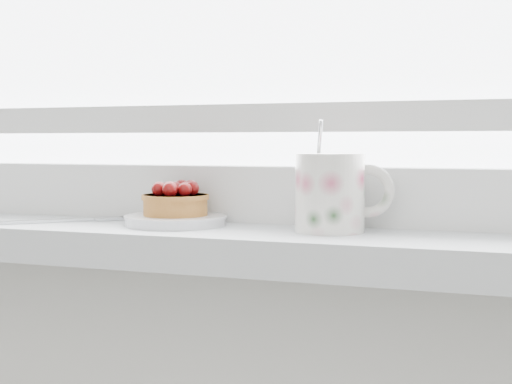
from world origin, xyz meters
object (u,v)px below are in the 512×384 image
at_px(floral_mug, 333,191).
at_px(fork, 61,220).
at_px(saucer, 176,220).
at_px(raspberry_tart, 176,200).

xyz_separation_m(floral_mug, fork, (-0.34, -0.02, -0.04)).
bearing_deg(saucer, fork, -173.69).
distance_m(raspberry_tart, fork, 0.15).
bearing_deg(fork, saucer, 6.31).
bearing_deg(floral_mug, raspberry_tart, -179.67).
distance_m(saucer, raspberry_tart, 0.02).
relative_size(saucer, raspberry_tart, 1.53).
distance_m(saucer, floral_mug, 0.20).
xyz_separation_m(raspberry_tart, floral_mug, (0.19, 0.00, 0.02)).
relative_size(floral_mug, fork, 0.71).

